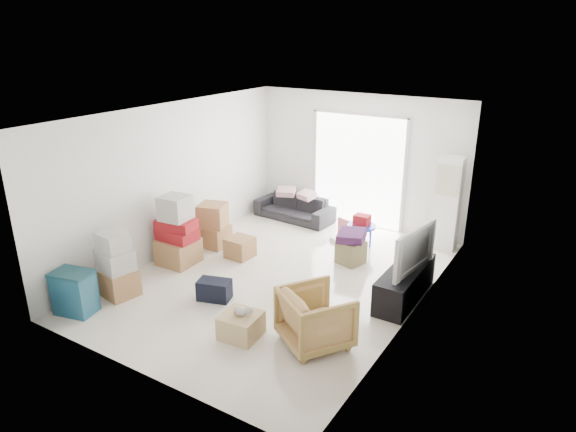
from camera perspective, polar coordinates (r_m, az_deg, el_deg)
The scene contains 21 objects.
room_shell at distance 8.06m, azimuth -0.99°, elevation 1.80°, with size 4.98×6.48×3.18m.
sliding_door at distance 10.61m, azimuth 7.77°, elevation 5.55°, with size 2.10×0.04×2.33m.
ac_tower at distance 9.81m, azimuth 17.28°, elevation 1.34°, with size 0.45×0.30×1.75m, color white.
tv_console at distance 8.02m, azimuth 12.85°, elevation -7.33°, with size 0.46×1.52×0.51m, color black.
television at distance 7.88m, azimuth 13.03°, elevation -5.20°, with size 1.17×0.67×0.15m, color black.
sofa at distance 11.01m, azimuth 0.69°, elevation 1.35°, with size 1.73×0.51×0.68m, color #232227.
pillow_left at distance 10.95m, azimuth -0.23°, elevation 3.41°, with size 0.34×0.26×0.11m, color #BC8997.
pillow_right at distance 10.72m, azimuth 2.12°, elevation 3.05°, with size 0.34×0.27×0.12m, color #BC8997.
armchair at distance 6.71m, azimuth 3.11°, elevation -10.97°, with size 0.82×0.76×0.84m, color tan.
storage_bins at distance 8.04m, azimuth -22.64°, elevation -7.82°, with size 0.64×0.51×0.65m.
box_stack_a at distance 8.28m, azimuth -18.52°, elevation -5.43°, with size 0.64×0.56×1.03m.
box_stack_b at distance 9.06m, azimuth -12.21°, elevation -2.03°, with size 0.70×0.62×1.23m.
box_stack_c at distance 9.72m, azimuth -8.32°, elevation -1.06°, with size 0.60×0.60×0.83m.
loose_box at distance 9.27m, azimuth -5.36°, elevation -3.49°, with size 0.44×0.44×0.36m, color tan.
duffel_bag at distance 7.93m, azimuth -8.18°, elevation -8.12°, with size 0.49×0.29×0.31m, color black.
ottoman at distance 9.06m, azimuth 7.00°, elevation -3.99°, with size 0.41×0.41×0.41m, color olive.
blanket at distance 8.95m, azimuth 7.07°, elevation -2.39°, with size 0.45×0.45×0.14m, color #4D2051.
kids_table at distance 9.58m, azimuth 8.19°, elevation -0.94°, with size 0.53×0.53×0.66m.
toy_walker at distance 9.98m, azimuth 5.99°, elevation -2.13°, with size 0.40×0.38×0.43m.
wood_crate at distance 7.01m, azimuth -5.23°, elevation -12.01°, with size 0.49×0.49×0.33m, color tan.
plush_bunny at distance 6.88m, azimuth -5.05°, elevation -10.46°, with size 0.28×0.16×0.14m.
Camera 1 is at (4.14, -6.43, 3.89)m, focal length 32.00 mm.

